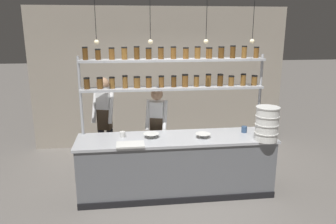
{
  "coord_description": "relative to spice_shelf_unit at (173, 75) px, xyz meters",
  "views": [
    {
      "loc": [
        -0.71,
        -4.69,
        2.56
      ],
      "look_at": [
        -0.1,
        0.2,
        1.27
      ],
      "focal_mm": 35.0,
      "sensor_mm": 36.0,
      "label": 1
    }
  ],
  "objects": [
    {
      "name": "pendant_light_row",
      "position": [
        0.01,
        -0.33,
        0.55
      ],
      "size": [
        2.3,
        0.07,
        0.6
      ],
      "color": "black"
    },
    {
      "name": "cutting_board",
      "position": [
        -0.7,
        -0.6,
        -0.89
      ],
      "size": [
        0.4,
        0.26,
        0.02
      ],
      "color": "silver",
      "rests_on": "prep_counter"
    },
    {
      "name": "back_wall",
      "position": [
        -0.0,
        1.96,
        -0.34
      ],
      "size": [
        5.42,
        0.12,
        2.97
      ],
      "primitive_type": "cube",
      "color": "#9E9384",
      "rests_on": "ground_plane"
    },
    {
      "name": "prep_bowl_near_left",
      "position": [
        0.4,
        -0.39,
        -0.87
      ],
      "size": [
        0.23,
        0.23,
        0.06
      ],
      "color": "silver",
      "rests_on": "prep_counter"
    },
    {
      "name": "spice_shelf_unit",
      "position": [
        0.0,
        0.0,
        0.0
      ],
      "size": [
        2.91,
        0.28,
        2.28
      ],
      "color": "#ADAFB5",
      "rests_on": "ground_plane"
    },
    {
      "name": "serving_cup_by_board",
      "position": [
        -0.81,
        -0.21,
        -0.86
      ],
      "size": [
        0.08,
        0.08,
        0.08
      ],
      "color": "silver",
      "rests_on": "prep_counter"
    },
    {
      "name": "container_stack",
      "position": [
        1.3,
        -0.63,
        -0.65
      ],
      "size": [
        0.35,
        0.35,
        0.51
      ],
      "color": "white",
      "rests_on": "prep_counter"
    },
    {
      "name": "prep_bowl_center_front",
      "position": [
        -0.38,
        -0.29,
        -0.87
      ],
      "size": [
        0.24,
        0.24,
        0.07
      ],
      "color": "silver",
      "rests_on": "prep_counter"
    },
    {
      "name": "serving_cup_front",
      "position": [
        1.11,
        -0.23,
        -0.85
      ],
      "size": [
        0.09,
        0.09,
        0.1
      ],
      "color": "#334C70",
      "rests_on": "prep_counter"
    },
    {
      "name": "chef_center",
      "position": [
        -0.24,
        0.28,
        -0.93
      ],
      "size": [
        0.41,
        0.34,
        1.57
      ],
      "rotation": [
        0.0,
        0.0,
        -0.27
      ],
      "color": "black",
      "rests_on": "ground_plane"
    },
    {
      "name": "chef_left",
      "position": [
        -1.13,
        0.5,
        -0.82
      ],
      "size": [
        0.41,
        0.34,
        1.74
      ],
      "rotation": [
        0.0,
        0.0,
        -0.27
      ],
      "color": "black",
      "rests_on": "ground_plane"
    },
    {
      "name": "prep_counter",
      "position": [
        -0.0,
        -0.33,
        -1.36
      ],
      "size": [
        3.02,
        0.76,
        0.92
      ],
      "color": "slate",
      "rests_on": "ground_plane"
    },
    {
      "name": "ground_plane",
      "position": [
        -0.0,
        -0.33,
        -1.82
      ],
      "size": [
        40.0,
        40.0,
        0.0
      ],
      "primitive_type": "plane",
      "color": "slate"
    }
  ]
}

